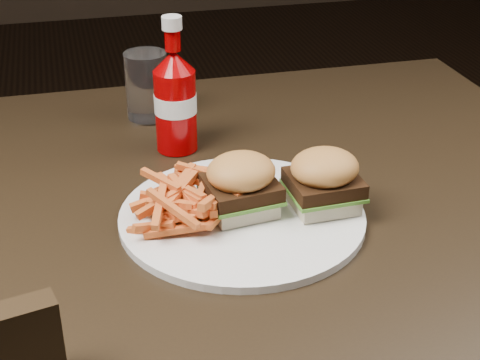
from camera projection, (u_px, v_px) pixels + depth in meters
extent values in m
cube|color=black|center=(159.00, 210.00, 0.95)|extent=(1.20, 0.80, 0.04)
cylinder|color=white|center=(242.00, 216.00, 0.89)|extent=(0.30, 0.30, 0.01)
cube|color=beige|center=(241.00, 204.00, 0.89)|extent=(0.08, 0.08, 0.02)
cube|color=beige|center=(323.00, 199.00, 0.90)|extent=(0.08, 0.07, 0.02)
cylinder|color=#910002|center=(176.00, 111.00, 1.04)|extent=(0.07, 0.07, 0.12)
cylinder|color=white|center=(147.00, 85.00, 1.14)|extent=(0.08, 0.08, 0.10)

